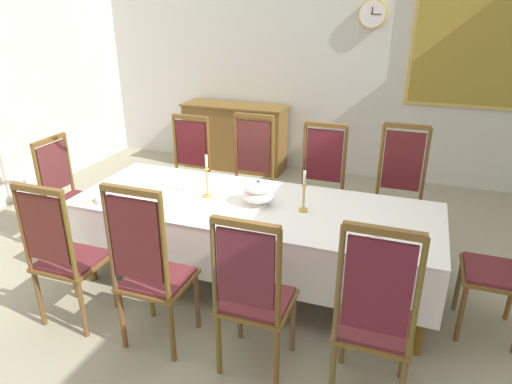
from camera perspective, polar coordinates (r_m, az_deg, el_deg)
ground at (r=3.86m, az=-1.09°, el=-12.67°), size 6.52×6.17×0.04m
back_wall at (r=6.18m, az=9.71°, el=18.41°), size 6.52×0.08×3.56m
dining_table at (r=3.64m, az=-0.27°, el=-2.48°), size 2.85×1.03×0.73m
tablecloth at (r=3.66m, az=-0.27°, el=-3.14°), size 2.87×1.05×0.44m
chair_south_a at (r=3.51m, az=-22.75°, el=-7.06°), size 0.44×0.42×1.13m
chair_north_a at (r=4.87m, az=-8.53°, el=2.77°), size 0.44×0.42×1.12m
chair_south_b at (r=3.10m, az=-12.99°, el=-9.26°), size 0.44×0.42×1.22m
chair_north_b at (r=4.59m, az=-0.73°, el=2.07°), size 0.44×0.42×1.19m
chair_south_c at (r=2.84m, az=-0.35°, el=-12.59°), size 0.44×0.42×1.12m
chair_north_c at (r=4.41m, az=7.94°, el=0.83°), size 0.44×0.42×1.16m
chair_south_d at (r=2.70m, az=14.54°, el=-14.75°), size 0.44×0.42×1.21m
chair_north_d at (r=4.33m, az=17.26°, el=-0.18°), size 0.44×0.42×1.22m
chair_head_west at (r=4.59m, az=-22.21°, el=-0.18°), size 0.42×0.44×1.08m
chair_head_east at (r=3.57m, az=28.79°, el=-7.75°), size 0.42×0.44×1.12m
soup_tureen at (r=3.56m, az=0.29°, el=-0.08°), size 0.25×0.25×0.21m
candlestick_west at (r=3.70m, az=-6.08°, el=1.46°), size 0.07×0.07×0.36m
candlestick_east at (r=3.46m, az=5.95°, el=-0.44°), size 0.07×0.07×0.32m
bowl_near_left at (r=3.09m, az=14.48°, el=-6.20°), size 0.16×0.16×0.04m
bowl_near_right at (r=3.83m, az=-18.22°, el=-0.86°), size 0.16×0.16×0.04m
spoon_primary at (r=3.12m, az=16.38°, el=-6.51°), size 0.06×0.18×0.01m
spoon_secondary at (r=3.91m, az=-19.15°, el=-0.73°), size 0.06×0.17×0.01m
sideboard at (r=6.46m, az=-2.62°, el=6.88°), size 1.44×0.48×0.90m
mounted_clock at (r=6.03m, az=14.26°, el=20.63°), size 0.34×0.06×0.34m
framed_painting at (r=6.03m, az=24.99°, el=16.15°), size 1.29×0.05×1.42m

